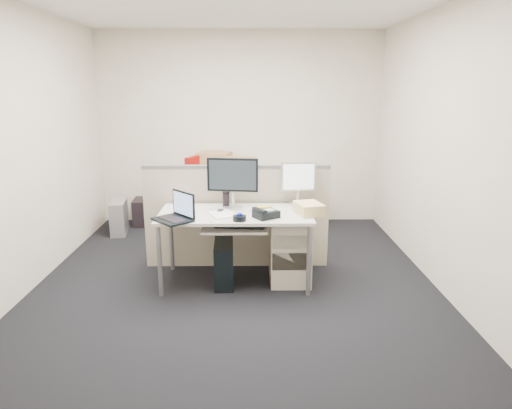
{
  "coord_description": "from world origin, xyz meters",
  "views": [
    {
      "loc": [
        0.16,
        -4.33,
        1.93
      ],
      "look_at": [
        0.21,
        0.15,
        0.77
      ],
      "focal_mm": 32.0,
      "sensor_mm": 36.0,
      "label": 1
    }
  ],
  "objects_px": {
    "desk": "(235,219)",
    "desk_phone": "(266,214)",
    "monitor_main": "(233,183)",
    "laptop": "(172,207)"
  },
  "relations": [
    {
      "from": "desk",
      "to": "desk_phone",
      "type": "relative_size",
      "value": 7.05
    },
    {
      "from": "desk",
      "to": "laptop",
      "type": "height_order",
      "value": "laptop"
    },
    {
      "from": "laptop",
      "to": "desk_phone",
      "type": "relative_size",
      "value": 1.63
    },
    {
      "from": "desk_phone",
      "to": "desk",
      "type": "bearing_deg",
      "value": 116.28
    },
    {
      "from": "desk",
      "to": "laptop",
      "type": "relative_size",
      "value": 4.33
    },
    {
      "from": "monitor_main",
      "to": "desk_phone",
      "type": "bearing_deg",
      "value": -39.79
    },
    {
      "from": "desk",
      "to": "desk_phone",
      "type": "xyz_separation_m",
      "value": [
        0.3,
        -0.18,
        0.1
      ]
    },
    {
      "from": "monitor_main",
      "to": "laptop",
      "type": "distance_m",
      "value": 0.72
    },
    {
      "from": "laptop",
      "to": "desk",
      "type": "bearing_deg",
      "value": 73.84
    },
    {
      "from": "desk",
      "to": "monitor_main",
      "type": "height_order",
      "value": "monitor_main"
    }
  ]
}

